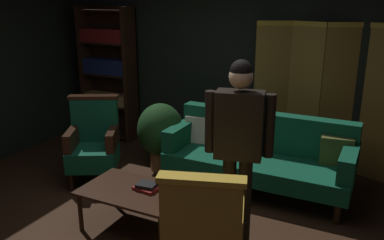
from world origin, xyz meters
name	(u,v)px	position (x,y,z in m)	size (l,w,h in m)	color
ground_plane	(154,238)	(0.00, 0.00, 0.00)	(10.00, 10.00, 0.00)	#331E11
back_wall	(246,57)	(0.00, 2.45, 1.40)	(7.20, 0.10, 2.80)	black
folding_screen	(339,98)	(1.27, 2.33, 0.99)	(2.11, 0.35, 1.90)	olive
bookshelf	(109,70)	(-2.15, 2.19, 1.08)	(0.90, 0.32, 2.05)	black
velvet_couch	(259,152)	(0.55, 1.45, 0.45)	(2.12, 0.78, 0.88)	black
coffee_table	(135,194)	(-0.25, 0.07, 0.37)	(1.00, 0.64, 0.42)	black
armchair_gilt_accent	(204,235)	(0.71, -0.43, 0.49)	(0.73, 0.73, 1.04)	gold
armchair_wing_left	(94,143)	(-1.32, 0.77, 0.49)	(0.78, 0.78, 1.04)	black
standing_figure	(239,139)	(0.71, 0.27, 1.03)	(0.58, 0.29, 1.70)	black
potted_plant	(161,132)	(-0.76, 1.41, 0.51)	(0.60, 0.60, 0.89)	brown
book_red_leather	(147,188)	(-0.15, 0.13, 0.44)	(0.23, 0.18, 0.03)	maroon
book_black_cloth	(147,185)	(-0.15, 0.13, 0.47)	(0.18, 0.15, 0.03)	black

